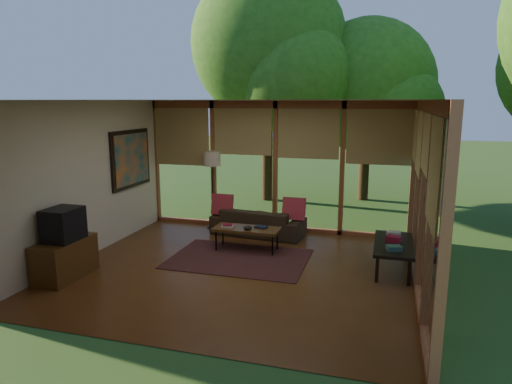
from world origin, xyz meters
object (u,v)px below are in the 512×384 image
(sofa, at_px, (258,222))
(side_console, at_px, (393,246))
(television, at_px, (63,224))
(coffee_table, at_px, (247,230))
(media_cabinet, at_px, (65,259))
(floor_lamp, at_px, (212,163))

(sofa, relative_size, side_console, 1.33)
(sofa, relative_size, television, 3.40)
(coffee_table, bearing_deg, media_cabinet, -138.86)
(sofa, relative_size, media_cabinet, 1.87)
(television, bearing_deg, coffee_table, 41.39)
(sofa, height_order, side_console, sofa)
(coffee_table, height_order, side_console, side_console)
(media_cabinet, height_order, floor_lamp, floor_lamp)
(television, xyz_separation_m, side_console, (4.85, 1.73, -0.44))
(side_console, bearing_deg, coffee_table, 173.56)
(sofa, relative_size, coffee_table, 1.56)
(coffee_table, bearing_deg, floor_lamp, 132.29)
(media_cabinet, height_order, side_console, media_cabinet)
(sofa, height_order, media_cabinet, media_cabinet)
(sofa, xyz_separation_m, television, (-2.22, -3.03, 0.58))
(sofa, distance_m, coffee_table, 1.02)
(floor_lamp, bearing_deg, sofa, -13.44)
(sofa, xyz_separation_m, floor_lamp, (-1.08, 0.26, 1.13))
(media_cabinet, relative_size, side_console, 0.71)
(sofa, bearing_deg, side_console, 159.27)
(television, relative_size, side_console, 0.39)
(television, relative_size, coffee_table, 0.46)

